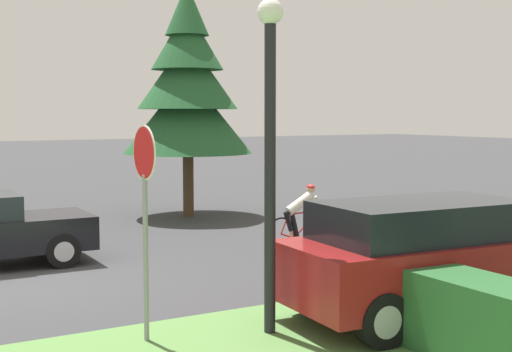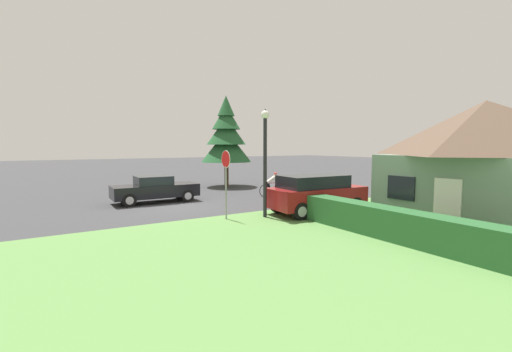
% 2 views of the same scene
% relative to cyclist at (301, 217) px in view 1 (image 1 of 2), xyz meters
% --- Properties ---
extents(ground_plane, '(140.00, 140.00, 0.00)m').
position_rel_cyclist_xyz_m(ground_plane, '(0.20, -6.39, -0.70)').
color(ground_plane, '#38383A').
extents(cyclist, '(0.44, 1.86, 1.46)m').
position_rel_cyclist_xyz_m(cyclist, '(0.00, 0.00, 0.00)').
color(cyclist, black).
rests_on(cyclist, ground).
extents(parked_suv_right, '(2.22, 4.64, 1.77)m').
position_rel_cyclist_xyz_m(parked_suv_right, '(5.61, -1.44, 0.22)').
color(parked_suv_right, maroon).
rests_on(parked_suv_right, ground).
extents(stop_sign, '(0.73, 0.07, 2.91)m').
position_rel_cyclist_xyz_m(stop_sign, '(4.58, -5.52, 1.36)').
color(stop_sign, gray).
rests_on(stop_sign, ground).
extents(street_lamp, '(0.36, 0.36, 4.67)m').
position_rel_cyclist_xyz_m(street_lamp, '(5.10, -3.90, 2.18)').
color(street_lamp, black).
rests_on(street_lamp, ground).
extents(conifer_tall_near, '(3.79, 3.79, 6.86)m').
position_rel_cyclist_xyz_m(conifer_tall_near, '(-5.84, -0.14, 3.10)').
color(conifer_tall_near, '#4C3823').
rests_on(conifer_tall_near, ground).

